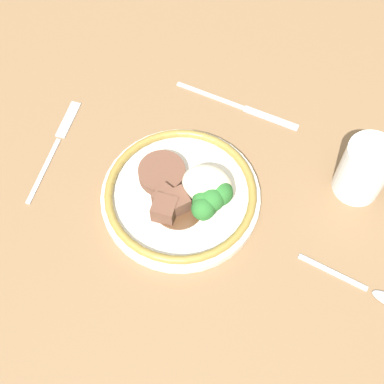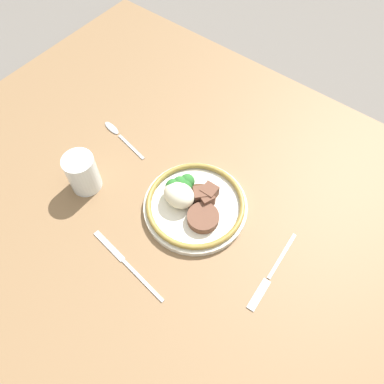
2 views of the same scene
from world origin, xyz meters
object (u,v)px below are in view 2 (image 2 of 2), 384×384
Objects in this scene: spoon at (116,132)px; juice_glass at (83,174)px; plate at (193,202)px; knife at (125,262)px; fork at (269,278)px.

juice_glass is at bearing 120.31° from spoon.
spoon is at bearing -10.17° from plate.
spoon is at bearing -69.93° from juice_glass.
plate reaches higher than spoon.
knife is at bearing 156.81° from juice_glass.
fork is at bearing -141.86° from knife.
juice_glass is at bearing -84.74° from fork.
plate is 0.29m from spoon.
spoon reaches higher than fork.
juice_glass reaches higher than spoon.
juice_glass is at bearing -16.54° from knife.
fork is 0.91× the size of knife.
spoon reaches higher than knife.
juice_glass is at bearing 24.26° from plate.
plate is 2.42× the size of juice_glass.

